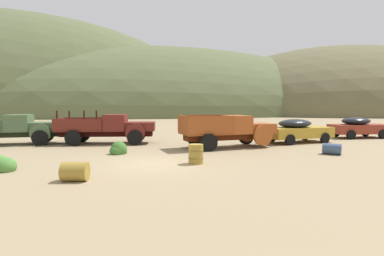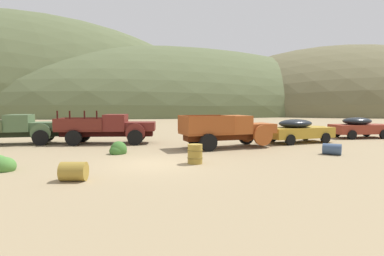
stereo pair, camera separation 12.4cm
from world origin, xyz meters
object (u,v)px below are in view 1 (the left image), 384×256
at_px(truck_weathered_green, 18,129).
at_px(oil_drum_tipped, 75,172).
at_px(truck_oxide_orange, 233,130).
at_px(oil_drum_by_truck, 332,149).
at_px(truck_oxblood, 114,128).
at_px(car_mustard, 300,130).
at_px(oil_drum_foreground, 196,154).
at_px(car_rust_red, 360,127).

distance_m(truck_weathered_green, oil_drum_tipped, 12.06).
height_order(truck_oxide_orange, oil_drum_by_truck, truck_oxide_orange).
bearing_deg(oil_drum_tipped, truck_oxide_orange, 38.79).
distance_m(truck_oxblood, truck_oxide_orange, 7.74).
height_order(oil_drum_by_truck, oil_drum_tipped, oil_drum_tipped).
bearing_deg(car_mustard, truck_weathered_green, 161.03).
bearing_deg(car_mustard, truck_oxide_orange, -175.60).
xyz_separation_m(oil_drum_foreground, oil_drum_tipped, (-4.68, -2.04, -0.10)).
xyz_separation_m(truck_weathered_green, truck_oxblood, (5.96, -0.99, 0.01)).
bearing_deg(oil_drum_by_truck, oil_drum_foreground, -174.29).
distance_m(truck_oxblood, car_rust_red, 18.23).
height_order(truck_oxide_orange, car_mustard, truck_oxide_orange).
height_order(car_rust_red, oil_drum_by_truck, car_rust_red).
xyz_separation_m(truck_oxide_orange, oil_drum_by_truck, (3.90, -3.75, -0.74)).
relative_size(truck_oxblood, oil_drum_by_truck, 6.27).
relative_size(truck_oxblood, truck_oxide_orange, 1.11).
bearing_deg(truck_oxide_orange, truck_oxblood, 146.65).
bearing_deg(car_rust_red, truck_oxide_orange, -162.35).
relative_size(truck_weathered_green, car_rust_red, 1.42).
bearing_deg(truck_oxblood, oil_drum_foreground, -57.13).
relative_size(car_mustard, oil_drum_foreground, 6.01).
relative_size(truck_oxblood, car_mustard, 1.27).
bearing_deg(car_rust_red, oil_drum_by_truck, -134.84).
bearing_deg(truck_oxblood, oil_drum_tipped, -87.25).
bearing_deg(oil_drum_by_truck, car_rust_red, 40.89).
bearing_deg(car_rust_red, car_mustard, -161.78).
xyz_separation_m(car_rust_red, oil_drum_foreground, (-14.78, -7.18, -0.40)).
relative_size(truck_oxblood, oil_drum_tipped, 6.72).
relative_size(truck_oxide_orange, car_rust_red, 1.26).
height_order(truck_oxblood, car_rust_red, truck_oxblood).
height_order(car_rust_red, oil_drum_tipped, car_rust_red).
xyz_separation_m(car_mustard, oil_drum_foreground, (-8.62, -5.65, -0.40)).
height_order(oil_drum_foreground, oil_drum_by_truck, oil_drum_foreground).
distance_m(car_mustard, car_rust_red, 6.34).
distance_m(truck_weathered_green, oil_drum_by_truck, 18.69).
bearing_deg(truck_oxide_orange, oil_drum_foreground, -133.29).
relative_size(truck_weathered_green, car_mustard, 1.29).
relative_size(car_rust_red, oil_drum_by_truck, 4.48).
xyz_separation_m(truck_oxide_orange, oil_drum_tipped, (-8.11, -6.52, -0.70)).
xyz_separation_m(truck_weathered_green, truck_oxide_orange, (12.82, -4.57, 0.03)).
relative_size(truck_weathered_green, oil_drum_foreground, 7.75).
height_order(truck_oxblood, car_mustard, truck_oxblood).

